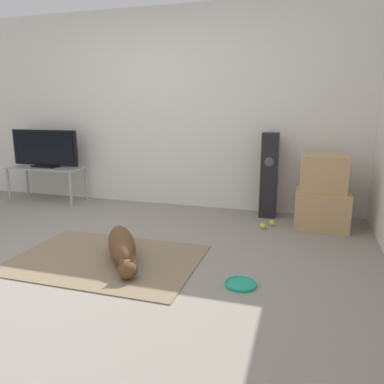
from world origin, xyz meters
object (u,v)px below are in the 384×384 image
Objects in this scene: frisbee at (241,284)px; tv_stand at (47,171)px; tennis_ball_near_speaker at (263,226)px; dog at (122,246)px; floor_speaker at (269,175)px; cardboard_box_upper at (323,173)px; cardboard_box_lower at (322,209)px; tv at (45,149)px; tennis_ball_by_boxes at (272,223)px.

tv_stand is (-3.10, 1.82, 0.41)m from frisbee.
dog is at bearing -130.90° from tennis_ball_near_speaker.
floor_speaker is (0.01, 1.91, 0.50)m from frisbee.
dog is 14.32× the size of tennis_ball_near_speaker.
floor_speaker is at bearing 158.15° from cardboard_box_upper.
tv is (-3.72, 0.16, 0.53)m from cardboard_box_lower.
cardboard_box_upper is (0.61, 1.67, 0.60)m from frisbee.
dog is at bearing -138.21° from cardboard_box_lower.
frisbee is at bearing -30.40° from tv.
dog is 2.70m from tv.
tennis_ball_by_boxes is at bearing 50.03° from dog.
tv_stand is at bearing -90.00° from tv.
floor_speaker reaches higher than tv.
tennis_ball_near_speaker is (1.08, 1.25, -0.10)m from dog.
floor_speaker reaches higher than cardboard_box_lower.
tv_stand is 3.23m from tennis_ball_by_boxes.
dog reaches higher than frisbee.
tv is at bearing 90.00° from tv_stand.
frisbee is at bearing -110.09° from cardboard_box_upper.
tv_stand is at bearing 140.68° from dog.
cardboard_box_lower reaches higher than tennis_ball_near_speaker.
cardboard_box_upper is at bearing 14.07° from tennis_ball_by_boxes.
tv is 15.57× the size of tennis_ball_by_boxes.
cardboard_box_lower is at bearing -22.26° from floor_speaker.
tv_stand is 3.16m from tennis_ball_near_speaker.
floor_speaker is 15.49× the size of tennis_ball_near_speaker.
floor_speaker is at bearing 89.84° from frisbee.
cardboard_box_lower is at bearing 12.86° from tennis_ball_by_boxes.
frisbee is at bearing -110.50° from cardboard_box_lower.
cardboard_box_lower is 0.56m from tennis_ball_by_boxes.
frisbee is 0.50× the size of cardboard_box_upper.
tv reaches higher than cardboard_box_upper.
tennis_ball_near_speaker is at bearing -7.75° from tv.
tv reaches higher than cardboard_box_lower.
cardboard_box_lower is at bearing -2.47° from tv.
cardboard_box_upper reaches higher than tennis_ball_near_speaker.
tennis_ball_by_boxes is at bearing -5.01° from tv.
dog is at bearing -39.32° from tv_stand.
dog is 1.65× the size of cardboard_box_lower.
tv_stand is at bearing -178.27° from floor_speaker.
tennis_ball_by_boxes is (0.09, -0.37, -0.48)m from floor_speaker.
floor_speaker is 0.94× the size of tv_stand.
floor_speaker is (-0.60, 0.24, -0.10)m from cardboard_box_upper.
cardboard_box_lower is 0.41m from cardboard_box_upper.
frisbee is 3.68× the size of tennis_ball_by_boxes.
tennis_ball_near_speaker is at bearing -89.39° from floor_speaker.
tv is (-3.10, 1.82, 0.72)m from frisbee.
cardboard_box_upper is 0.66m from floor_speaker.
tv reaches higher than tv_stand.
tennis_ball_by_boxes and tennis_ball_near_speaker have the same top height.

